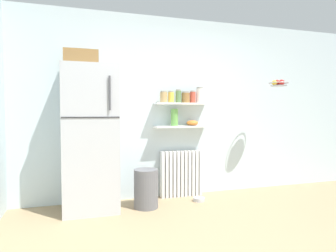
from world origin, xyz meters
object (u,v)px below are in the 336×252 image
storage_jar_4 (193,97)px  vase (174,117)px  pet_food_bowl (199,199)px  trash_bin (146,189)px  storage_jar_1 (171,97)px  refrigerator (90,136)px  shelf_bowl (192,123)px  radiator (181,173)px  hanging_fruit_basket (279,83)px  storage_jar_2 (178,96)px  storage_jar_3 (186,97)px  storage_jar_5 (200,95)px  storage_jar_0 (164,97)px

storage_jar_4 → vase: 0.41m
pet_food_bowl → trash_bin: bearing=-176.0°
vase → storage_jar_1: bearing=180.0°
refrigerator → shelf_bowl: size_ratio=11.47×
radiator → hanging_fruit_basket: size_ratio=2.36×
storage_jar_1 → shelf_bowl: size_ratio=0.97×
refrigerator → trash_bin: 0.98m
storage_jar_1 → shelf_bowl: 0.50m
storage_jar_2 → storage_jar_3: (0.11, 0.00, -0.01)m
storage_jar_1 → storage_jar_3: 0.22m
storage_jar_1 → hanging_fruit_basket: hanging_fruit_basket is taller
radiator → storage_jar_3: storage_jar_3 is taller
storage_jar_3 → shelf_bowl: size_ratio=0.94×
storage_jar_4 → hanging_fruit_basket: (1.19, -0.37, 0.20)m
storage_jar_5 → pet_food_bowl: size_ratio=1.43×
storage_jar_1 → storage_jar_2: (0.11, -0.00, 0.01)m
storage_jar_1 → storage_jar_2: bearing=-0.0°
shelf_bowl → pet_food_bowl: (-0.01, -0.28, -1.05)m
storage_jar_5 → storage_jar_3: bearing=180.0°
storage_jar_2 → pet_food_bowl: size_ratio=1.18×
storage_jar_1 → storage_jar_2: size_ratio=0.88×
radiator → pet_food_bowl: 0.46m
storage_jar_2 → vase: bearing=180.0°
storage_jar_4 → hanging_fruit_basket: size_ratio=0.63×
trash_bin → storage_jar_4: bearing=23.1°
radiator → shelf_bowl: (0.16, -0.03, 0.74)m
storage_jar_5 → storage_jar_2: bearing=-180.0°
radiator → trash_bin: radiator is taller
storage_jar_0 → pet_food_bowl: storage_jar_0 is taller
storage_jar_1 → trash_bin: storage_jar_1 is taller
radiator → storage_jar_1: bearing=-169.8°
refrigerator → trash_bin: bearing=-10.8°
radiator → trash_bin: 0.72m
storage_jar_1 → storage_jar_3: storage_jar_1 is taller
pet_food_bowl → hanging_fruit_basket: (1.20, -0.09, 1.63)m
storage_jar_1 → shelf_bowl: (0.33, 0.00, -0.37)m
radiator → hanging_fruit_basket: bearing=-16.4°
storage_jar_5 → shelf_bowl: size_ratio=1.33×
refrigerator → hanging_fruit_basket: bearing=-3.7°
shelf_bowl → trash_bin: shelf_bowl is taller
refrigerator → storage_jar_3: size_ratio=12.22×
storage_jar_5 → hanging_fruit_basket: (1.08, -0.37, 0.17)m
radiator → vase: vase is taller
storage_jar_1 → vase: size_ratio=0.68×
radiator → hanging_fruit_basket: hanging_fruit_basket is taller
radiator → storage_jar_5: storage_jar_5 is taller
storage_jar_1 → trash_bin: size_ratio=0.33×
vase → storage_jar_0: bearing=180.0°
shelf_bowl → trash_bin: bearing=-156.7°
trash_bin → pet_food_bowl: 0.80m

